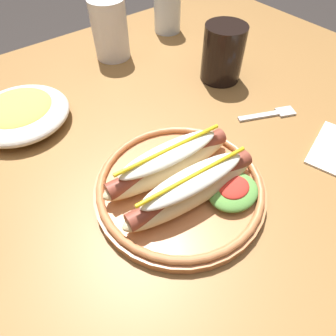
% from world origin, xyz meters
% --- Properties ---
extents(ground_plane, '(8.00, 8.00, 0.00)m').
position_xyz_m(ground_plane, '(0.00, 0.00, 0.00)').
color(ground_plane, '#2D2826').
extents(dining_table, '(1.43, 1.02, 0.74)m').
position_xyz_m(dining_table, '(0.00, 0.00, 0.66)').
color(dining_table, olive).
rests_on(dining_table, ground_plane).
extents(hot_dog_plate, '(0.27, 0.27, 0.08)m').
position_xyz_m(hot_dog_plate, '(0.01, -0.11, 0.77)').
color(hot_dog_plate, '#B77042').
rests_on(hot_dog_plate, dining_table).
extents(fork, '(0.12, 0.07, 0.00)m').
position_xyz_m(fork, '(0.28, -0.08, 0.74)').
color(fork, silver).
rests_on(fork, dining_table).
extents(soda_cup, '(0.09, 0.09, 0.12)m').
position_xyz_m(soda_cup, '(0.29, 0.09, 0.80)').
color(soda_cup, black).
rests_on(soda_cup, dining_table).
extents(water_cup, '(0.07, 0.07, 0.12)m').
position_xyz_m(water_cup, '(0.34, 0.35, 0.80)').
color(water_cup, silver).
rests_on(water_cup, dining_table).
extents(extra_cup, '(0.08, 0.08, 0.14)m').
position_xyz_m(extra_cup, '(0.15, 0.32, 0.81)').
color(extra_cup, white).
rests_on(extra_cup, dining_table).
extents(side_bowl, '(0.18, 0.18, 0.05)m').
position_xyz_m(side_bowl, '(-0.13, 0.21, 0.76)').
color(side_bowl, silver).
rests_on(side_bowl, dining_table).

